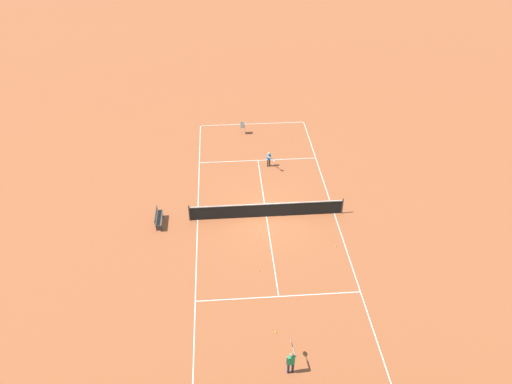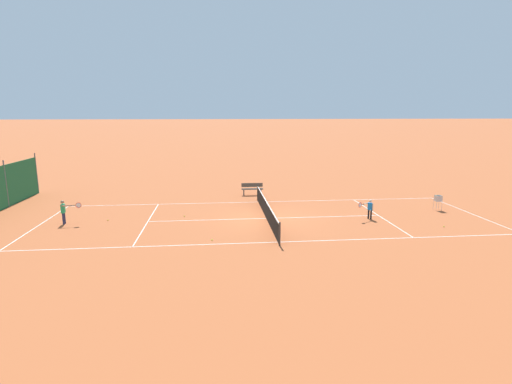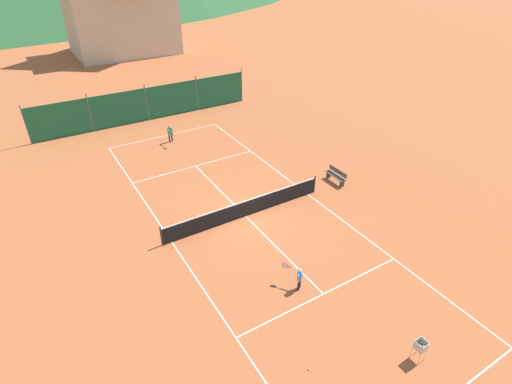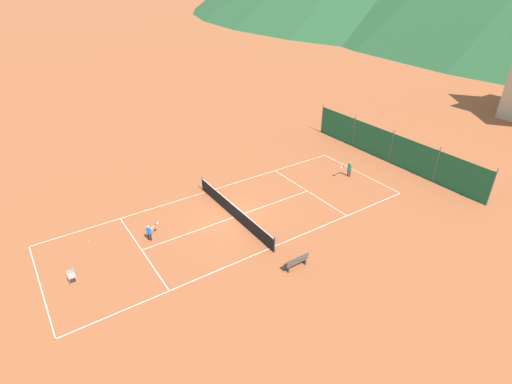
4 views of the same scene
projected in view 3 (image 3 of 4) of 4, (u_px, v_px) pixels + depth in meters
ground_plane at (245, 216)px, 20.96m from camera, size 600.00×600.00×0.00m
court_line_markings at (245, 216)px, 20.96m from camera, size 8.25×23.85×0.01m
tennis_net at (245, 208)px, 20.69m from camera, size 9.18×0.08×1.06m
windscreen_fence_far at (147, 104)px, 31.44m from camera, size 17.28×0.08×2.90m
player_far_service at (298, 277)px, 16.30m from camera, size 0.51×0.93×1.09m
player_near_service at (170, 132)px, 28.24m from camera, size 0.43×1.06×1.27m
tennis_ball_service_box at (188, 151)px, 27.30m from camera, size 0.07×0.07×0.07m
tennis_ball_by_net_right at (220, 175)px, 24.57m from camera, size 0.07×0.07×0.07m
tennis_ball_far_corner at (161, 208)px, 21.51m from camera, size 0.07×0.07×0.07m
tennis_ball_mid_court at (309, 369)px, 13.46m from camera, size 0.07×0.07×0.07m
ball_hopper at (421, 346)px, 13.48m from camera, size 0.36×0.36×0.89m
courtside_bench at (336, 176)px, 23.65m from camera, size 0.36×1.50×0.84m
alpine_chalet at (118, 3)px, 48.09m from camera, size 13.00×10.00×11.20m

